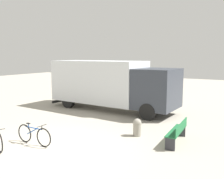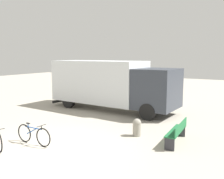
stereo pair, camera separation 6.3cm
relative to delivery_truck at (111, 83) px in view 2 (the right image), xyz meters
name	(u,v)px [view 2 (the right image)]	position (x,y,z in m)	size (l,w,h in m)	color
ground_plane	(51,151)	(1.66, -6.77, -1.61)	(60.00, 60.00, 0.00)	#A8A091
delivery_truck	(111,83)	(0.00, 0.00, 0.00)	(7.95, 2.90, 2.92)	silver
park_bench	(178,131)	(5.16, -3.82, -1.15)	(0.49, 1.85, 0.80)	#1E6638
bicycle_middle	(33,135)	(0.67, -6.62, -1.24)	(1.67, 0.44, 0.78)	black
bollard_near_bench	(137,127)	(3.51, -3.82, -1.23)	(0.34, 0.34, 0.71)	gray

